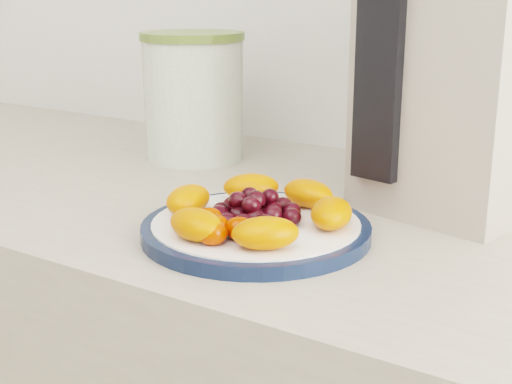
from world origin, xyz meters
The scene contains 7 objects.
plate_rim centered at (0.03, 1.07, 0.91)m, with size 0.25×0.25×0.01m, color #0F1B36.
plate_face centered at (0.03, 1.07, 0.91)m, with size 0.22×0.22×0.02m, color white.
canister centered at (-0.24, 1.32, 0.99)m, with size 0.15×0.15×0.18m, color #3B5E17.
canister_lid centered at (-0.24, 1.32, 1.09)m, with size 0.16×0.16×0.01m, color #5C7031.
appliance_body centered at (0.18, 1.32, 1.06)m, with size 0.18×0.26×0.32m, color #A19689.
appliance_panel centered at (0.11, 1.20, 1.07)m, with size 0.06×0.02×0.24m, color black.
fruit_plate centered at (0.03, 1.06, 0.93)m, with size 0.21×0.21×0.03m.
Camera 1 is at (0.43, 0.47, 1.16)m, focal length 50.00 mm.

